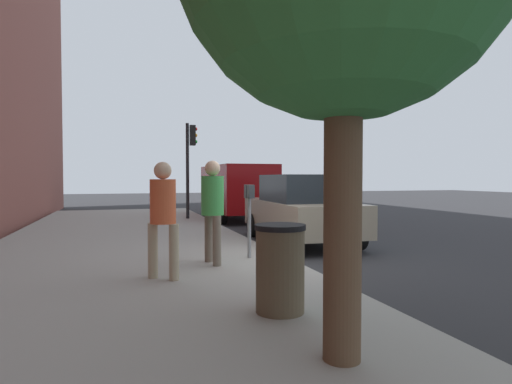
# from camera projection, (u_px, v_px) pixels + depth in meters

# --- Properties ---
(ground_plane) EXTENTS (80.00, 80.00, 0.00)m
(ground_plane) POSITION_uv_depth(u_px,v_px,m) (287.00, 264.00, 8.36)
(ground_plane) COLOR #2B2B2D
(ground_plane) RESTS_ON ground
(sidewalk_slab) EXTENTS (28.00, 6.00, 0.15)m
(sidewalk_slab) POSITION_uv_depth(u_px,v_px,m) (126.00, 270.00, 7.46)
(sidewalk_slab) COLOR gray
(sidewalk_slab) RESTS_ON ground_plane
(parking_meter) EXTENTS (0.36, 0.12, 1.41)m
(parking_meter) POSITION_uv_depth(u_px,v_px,m) (249.00, 205.00, 8.22)
(parking_meter) COLOR gray
(parking_meter) RESTS_ON sidewalk_slab
(pedestrian_at_meter) EXTENTS (0.55, 0.40, 1.85)m
(pedestrian_at_meter) POSITION_uv_depth(u_px,v_px,m) (213.00, 202.00, 7.64)
(pedestrian_at_meter) COLOR #726656
(pedestrian_at_meter) RESTS_ON sidewalk_slab
(pedestrian_bystander) EXTENTS (0.40, 0.44, 1.79)m
(pedestrian_bystander) POSITION_uv_depth(u_px,v_px,m) (163.00, 210.00, 6.49)
(pedestrian_bystander) COLOR tan
(pedestrian_bystander) RESTS_ON sidewalk_slab
(parked_sedan_near) EXTENTS (4.45, 2.06, 1.77)m
(parked_sedan_near) POSITION_uv_depth(u_px,v_px,m) (301.00, 209.00, 11.05)
(parked_sedan_near) COLOR gray
(parked_sedan_near) RESTS_ON ground_plane
(parked_van_far) EXTENTS (5.21, 2.15, 2.18)m
(parked_van_far) POSITION_uv_depth(u_px,v_px,m) (236.00, 188.00, 17.34)
(parked_van_far) COLOR maroon
(parked_van_far) RESTS_ON ground_plane
(traffic_signal) EXTENTS (0.24, 0.44, 3.60)m
(traffic_signal) POSITION_uv_depth(u_px,v_px,m) (190.00, 154.00, 16.17)
(traffic_signal) COLOR black
(traffic_signal) RESTS_ON sidewalk_slab
(trash_bin) EXTENTS (0.59, 0.59, 1.01)m
(trash_bin) POSITION_uv_depth(u_px,v_px,m) (280.00, 268.00, 4.91)
(trash_bin) COLOR brown
(trash_bin) RESTS_ON sidewalk_slab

